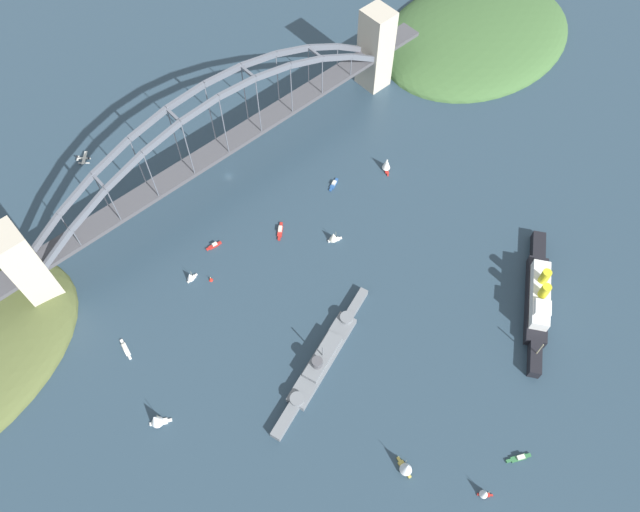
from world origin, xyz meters
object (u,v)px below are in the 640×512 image
Objects in this scene: small_boat_4 at (334,184)px; small_boat_10 at (214,245)px; small_boat_3 at (280,231)px; small_boat_2 at (519,458)px; small_boat_1 at (407,467)px; ocean_liner at (538,297)px; small_boat_5 at (334,237)px; seaplane_taxiing_near_bridge at (84,159)px; small_boat_0 at (125,349)px; small_boat_6 at (485,493)px; naval_cruiser at (322,360)px; small_boat_8 at (156,420)px; small_boat_9 at (190,277)px; channel_marker_buoy at (211,279)px; harbor_arch_bridge at (222,143)px; small_boat_7 at (387,164)px.

small_boat_4 is 76.68m from small_boat_10.
small_boat_3 is 0.98× the size of small_boat_4.
small_boat_1 is at bearing -35.97° from small_boat_2.
small_boat_5 is at bearing -61.83° from ocean_liner.
seaplane_taxiing_near_bridge is 281.67m from small_boat_2.
small_boat_0 is 176.12m from small_boat_6.
naval_cruiser reaches higher than small_boat_8.
small_boat_8 is (8.16, 40.48, 4.18)m from small_boat_0.
ocean_liner reaches higher than small_boat_3.
small_boat_9 is (-46.06, -10.64, 2.52)m from small_boat_0.
small_boat_3 is 46.09m from channel_marker_buoy.
naval_cruiser is 8.85× the size of small_boat_3.
small_boat_2 is at bearing 106.38° from channel_marker_buoy.
ocean_liner reaches higher than naval_cruiser.
ocean_liner is 5.99× the size of small_boat_1.
small_boat_3 is at bearing 115.25° from seaplane_taxiing_near_bridge.
small_boat_3 is at bearing -157.91° from small_boat_8.
ocean_liner is 125.76m from small_boat_4.
small_boat_8 reaches higher than small_boat_5.
small_boat_3 is at bearing 87.17° from harbor_arch_bridge.
small_boat_10 is at bearing -163.96° from small_boat_0.
harbor_arch_bridge reaches higher than small_boat_1.
naval_cruiser reaches higher than small_boat_9.
small_boat_8 is (125.33, 20.14, 1.26)m from small_boat_5.
small_boat_1 reaches higher than small_boat_10.
small_boat_3 is 116.32m from small_boat_8.
small_boat_0 is at bearing 16.04° from small_boat_10.
seaplane_taxiing_near_bridge is at bearing -62.28° from ocean_liner.
small_boat_7 is at bearing -92.68° from ocean_liner.
naval_cruiser is 8.04× the size of small_boat_7.
small_boat_8 is at bearing 78.61° from small_boat_0.
channel_marker_buoy is (-61.64, -44.19, -3.78)m from small_boat_8.
harbor_arch_bridge is at bearing -152.55° from small_boat_0.
small_boat_10 reaches higher than small_boat_2.
small_boat_3 is 54.06m from small_boat_9.
seaplane_taxiing_near_bridge is 100.64m from small_boat_10.
small_boat_2 is 23.54m from small_boat_6.
harbor_arch_bridge is 78.66m from small_boat_5.
small_boat_10 is at bearing -38.33° from small_boat_5.
seaplane_taxiing_near_bridge is 0.75× the size of small_boat_1.
small_boat_4 is at bearing -135.36° from naval_cruiser.
small_boat_3 is 74.23m from small_boat_7.
small_boat_10 is (75.79, -11.66, 0.18)m from small_boat_4.
seaplane_taxiing_near_bridge is 0.97× the size of small_boat_10.
harbor_arch_bridge reaches higher than small_boat_0.
small_boat_8 is (85.98, -117.49, 1.24)m from small_boat_6.
small_boat_0 is at bearing 3.97° from channel_marker_buoy.
small_boat_10 is (32.49, -16.03, 0.04)m from small_boat_3.
small_boat_6 is 177.59m from small_boat_10.
harbor_arch_bridge reaches higher than small_boat_10.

